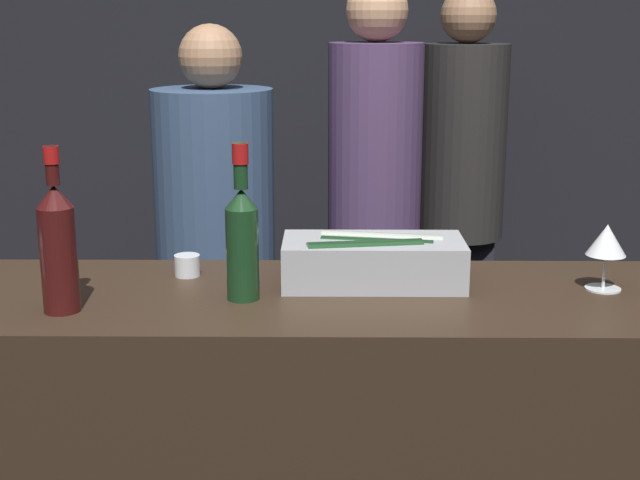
# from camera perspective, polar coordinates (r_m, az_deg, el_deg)

# --- Properties ---
(wall_back_chalkboard) EXTENTS (6.40, 0.06, 2.80)m
(wall_back_chalkboard) POSITION_cam_1_polar(r_m,az_deg,el_deg) (3.99, 0.28, 10.29)
(wall_back_chalkboard) COLOR black
(wall_back_chalkboard) RESTS_ON ground_plane
(ice_bin_with_bottles) EXTENTS (0.43, 0.20, 0.12)m
(ice_bin_with_bottles) POSITION_cam_1_polar(r_m,az_deg,el_deg) (2.11, 3.44, -1.21)
(ice_bin_with_bottles) COLOR #9EA0A5
(ice_bin_with_bottles) RESTS_ON bar_counter
(wine_glass) EXTENTS (0.09, 0.09, 0.16)m
(wine_glass) POSITION_cam_1_polar(r_m,az_deg,el_deg) (2.16, 17.87, -0.13)
(wine_glass) COLOR silver
(wine_glass) RESTS_ON bar_counter
(candle_votive) EXTENTS (0.06, 0.06, 0.05)m
(candle_votive) POSITION_cam_1_polar(r_m,az_deg,el_deg) (2.21, -8.49, -1.61)
(candle_votive) COLOR silver
(candle_votive) RESTS_ON bar_counter
(red_wine_bottle_tall) EXTENTS (0.08, 0.08, 0.36)m
(red_wine_bottle_tall) POSITION_cam_1_polar(r_m,az_deg,el_deg) (1.97, -16.43, -0.26)
(red_wine_bottle_tall) COLOR #380F0F
(red_wine_bottle_tall) RESTS_ON bar_counter
(red_wine_bottle_burgundy) EXTENTS (0.07, 0.07, 0.35)m
(red_wine_bottle_burgundy) POSITION_cam_1_polar(r_m,az_deg,el_deg) (1.98, -5.01, 0.25)
(red_wine_bottle_burgundy) COLOR #143319
(red_wine_bottle_burgundy) RESTS_ON bar_counter
(person_in_hoodie) EXTENTS (0.33, 0.33, 1.79)m
(person_in_hoodie) POSITION_cam_1_polar(r_m,az_deg,el_deg) (3.15, 3.48, 2.09)
(person_in_hoodie) COLOR black
(person_in_hoodie) RESTS_ON ground_plane
(person_blond_tee) EXTENTS (0.33, 0.33, 1.78)m
(person_blond_tee) POSITION_cam_1_polar(r_m,az_deg,el_deg) (3.55, 9.05, 3.15)
(person_blond_tee) COLOR black
(person_blond_tee) RESTS_ON ground_plane
(person_grey_polo) EXTENTS (0.41, 0.41, 1.65)m
(person_grey_polo) POSITION_cam_1_polar(r_m,az_deg,el_deg) (3.09, -6.67, -0.28)
(person_grey_polo) COLOR black
(person_grey_polo) RESTS_ON ground_plane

